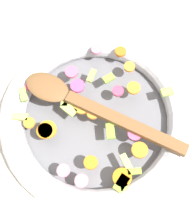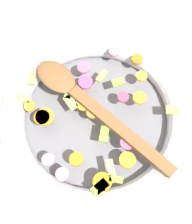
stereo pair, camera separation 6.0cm
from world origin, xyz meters
TOP-DOWN VIEW (x-y plane):
  - ground_plane at (0.00, 0.00)m, footprint 4.00×4.00m
  - skillet at (0.00, 0.00)m, footprint 0.38×0.38m
  - chopped_vegetables at (-0.01, 0.02)m, footprint 0.28×0.29m
  - wooden_spoon at (0.02, 0.01)m, footprint 0.31×0.20m

SIDE VIEW (x-z plane):
  - ground_plane at x=0.00m, z-range 0.00..0.00m
  - skillet at x=0.00m, z-range 0.00..0.05m
  - chopped_vegetables at x=-0.01m, z-range 0.05..0.06m
  - wooden_spoon at x=0.02m, z-range 0.06..0.07m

